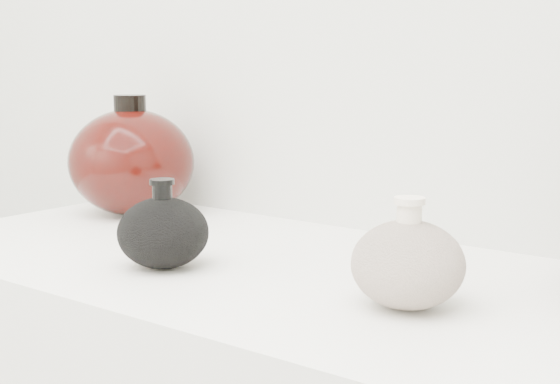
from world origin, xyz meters
The scene contains 3 objects.
black_gourd_vase centered at (-0.15, 0.86, 0.95)m, with size 0.15×0.15×0.11m.
cream_gourd_vase centered at (0.17, 0.90, 0.95)m, with size 0.16×0.16×0.12m.
left_round_pot centered at (-0.45, 1.07, 0.99)m, with size 0.27×0.27×0.20m.
Camera 1 is at (0.54, 0.18, 1.16)m, focal length 50.00 mm.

